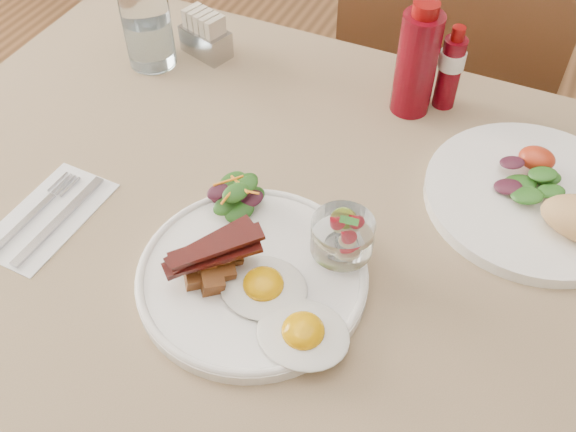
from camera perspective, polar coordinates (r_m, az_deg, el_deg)
name	(u,v)px	position (r m, az deg, el deg)	size (l,w,h in m)	color
table	(332,287)	(0.89, 3.97, -6.29)	(1.33, 0.88, 0.75)	#522A19
chair_far	(443,97)	(1.45, 13.65, 10.22)	(0.42, 0.42, 0.93)	#522A19
main_plate	(252,276)	(0.78, -3.19, -5.38)	(0.28, 0.28, 0.02)	white
fried_eggs	(283,309)	(0.73, -0.47, -8.24)	(0.18, 0.14, 0.03)	silver
bacon_potato_pile	(213,260)	(0.76, -6.64, -3.91)	(0.10, 0.11, 0.05)	brown
side_salad	(237,196)	(0.83, -4.53, 1.76)	(0.08, 0.08, 0.04)	#1A4713
fruit_cup	(342,236)	(0.76, 4.87, -1.79)	(0.08, 0.08, 0.08)	white
second_plate	(549,201)	(0.91, 22.16, 1.21)	(0.30, 0.29, 0.07)	white
ketchup_bottle	(417,62)	(0.99, 11.37, 13.26)	(0.06, 0.06, 0.18)	#5C050F
hot_sauce_bottle	(450,69)	(1.02, 14.23, 12.57)	(0.05, 0.05, 0.14)	#5C050F
sugar_caddy	(205,36)	(1.13, -7.35, 15.57)	(0.09, 0.07, 0.08)	#ABABAF
water_glass	(148,31)	(1.11, -12.32, 15.81)	(0.08, 0.08, 0.14)	white
napkin_cutlery	(49,217)	(0.91, -20.51, -0.05)	(0.11, 0.18, 0.01)	white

